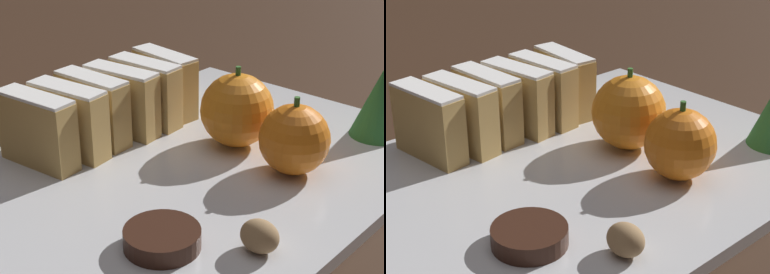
{
  "view_description": "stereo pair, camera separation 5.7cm",
  "coord_description": "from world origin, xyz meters",
  "views": [
    {
      "loc": [
        0.34,
        -0.39,
        0.28
      ],
      "look_at": [
        0.0,
        0.0,
        0.04
      ],
      "focal_mm": 60.0,
      "sensor_mm": 36.0,
      "label": 1
    },
    {
      "loc": [
        0.38,
        -0.35,
        0.28
      ],
      "look_at": [
        0.0,
        0.0,
        0.04
      ],
      "focal_mm": 60.0,
      "sensor_mm": 36.0,
      "label": 2
    }
  ],
  "objects": [
    {
      "name": "ground_plane",
      "position": [
        0.0,
        0.0,
        0.0
      ],
      "size": [
        6.0,
        6.0,
        0.0
      ],
      "primitive_type": "plane",
      "color": "#382316"
    },
    {
      "name": "serving_platter",
      "position": [
        0.0,
        0.0,
        0.01
      ],
      "size": [
        0.33,
        0.45,
        0.01
      ],
      "color": "silver",
      "rests_on": "ground_plane"
    },
    {
      "name": "stollen_slice_front",
      "position": [
        -0.11,
        -0.09,
        0.05
      ],
      "size": [
        0.08,
        0.03,
        0.07
      ],
      "color": "tan",
      "rests_on": "serving_platter"
    },
    {
      "name": "stollen_slice_second",
      "position": [
        -0.11,
        -0.05,
        0.05
      ],
      "size": [
        0.08,
        0.03,
        0.07
      ],
      "color": "tan",
      "rests_on": "serving_platter"
    },
    {
      "name": "stollen_slice_third",
      "position": [
        -0.11,
        -0.02,
        0.05
      ],
      "size": [
        0.08,
        0.03,
        0.07
      ],
      "color": "tan",
      "rests_on": "serving_platter"
    },
    {
      "name": "stollen_slice_fourth",
      "position": [
        -0.1,
        0.01,
        0.05
      ],
      "size": [
        0.08,
        0.03,
        0.07
      ],
      "color": "tan",
      "rests_on": "serving_platter"
    },
    {
      "name": "stollen_slice_fifth",
      "position": [
        -0.1,
        0.05,
        0.05
      ],
      "size": [
        0.08,
        0.03,
        0.07
      ],
      "color": "tan",
      "rests_on": "serving_platter"
    },
    {
      "name": "stollen_slice_sixth",
      "position": [
        -0.11,
        0.08,
        0.05
      ],
      "size": [
        0.08,
        0.03,
        0.07
      ],
      "color": "tan",
      "rests_on": "serving_platter"
    },
    {
      "name": "orange_near",
      "position": [
        0.07,
        0.05,
        0.04
      ],
      "size": [
        0.06,
        0.06,
        0.07
      ],
      "color": "orange",
      "rests_on": "serving_platter"
    },
    {
      "name": "orange_far",
      "position": [
        -0.0,
        0.07,
        0.05
      ],
      "size": [
        0.07,
        0.07,
        0.08
      ],
      "color": "orange",
      "rests_on": "serving_platter"
    },
    {
      "name": "walnut",
      "position": [
        0.12,
        -0.07,
        0.02
      ],
      "size": [
        0.03,
        0.02,
        0.02
      ],
      "color": "#9E7A51",
      "rests_on": "serving_platter"
    },
    {
      "name": "chocolate_cookie",
      "position": [
        0.07,
        -0.11,
        0.02
      ],
      "size": [
        0.06,
        0.06,
        0.01
      ],
      "color": "#381E14",
      "rests_on": "serving_platter"
    },
    {
      "name": "evergreen_sprig",
      "position": [
        0.09,
        0.17,
        0.05
      ],
      "size": [
        0.05,
        0.05,
        0.07
      ],
      "color": "#2D7538",
      "rests_on": "serving_platter"
    }
  ]
}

